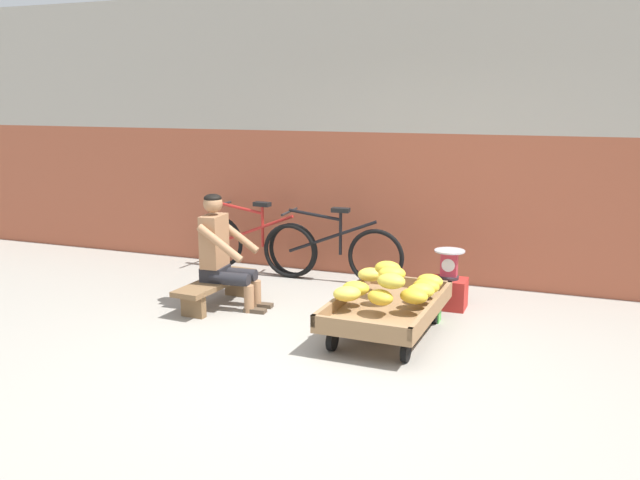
{
  "coord_description": "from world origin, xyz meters",
  "views": [
    {
      "loc": [
        1.84,
        -4.44,
        2.08
      ],
      "look_at": [
        -0.37,
        1.31,
        0.75
      ],
      "focal_mm": 37.68,
      "sensor_mm": 36.0,
      "label": 1
    }
  ],
  "objects_px": {
    "weighing_scale": "(449,264)",
    "bicycle_far_left": "(332,251)",
    "vendor_seated": "(223,252)",
    "bicycle_near_left": "(255,243)",
    "shopping_bag": "(431,309)",
    "low_bench": "(216,287)",
    "banana_cart": "(387,310)",
    "plastic_crate": "(448,293)"
  },
  "relations": [
    {
      "from": "bicycle_near_left",
      "to": "plastic_crate",
      "type": "bearing_deg",
      "value": -13.57
    },
    {
      "from": "weighing_scale",
      "to": "bicycle_near_left",
      "type": "bearing_deg",
      "value": 166.41
    },
    {
      "from": "plastic_crate",
      "to": "low_bench",
      "type": "bearing_deg",
      "value": -160.75
    },
    {
      "from": "plastic_crate",
      "to": "bicycle_near_left",
      "type": "bearing_deg",
      "value": 166.43
    },
    {
      "from": "low_bench",
      "to": "bicycle_far_left",
      "type": "distance_m",
      "value": 1.5
    },
    {
      "from": "plastic_crate",
      "to": "weighing_scale",
      "type": "height_order",
      "value": "weighing_scale"
    },
    {
      "from": "low_bench",
      "to": "plastic_crate",
      "type": "relative_size",
      "value": 3.11
    },
    {
      "from": "banana_cart",
      "to": "bicycle_near_left",
      "type": "xyz_separation_m",
      "value": [
        -2.07,
        1.58,
        0.11
      ]
    },
    {
      "from": "banana_cart",
      "to": "plastic_crate",
      "type": "distance_m",
      "value": 1.06
    },
    {
      "from": "banana_cart",
      "to": "low_bench",
      "type": "xyz_separation_m",
      "value": [
        -1.84,
        0.23,
        -0.04
      ]
    },
    {
      "from": "weighing_scale",
      "to": "bicycle_far_left",
      "type": "relative_size",
      "value": 0.18
    },
    {
      "from": "low_bench",
      "to": "shopping_bag",
      "type": "bearing_deg",
      "value": 8.29
    },
    {
      "from": "low_bench",
      "to": "shopping_bag",
      "type": "relative_size",
      "value": 4.66
    },
    {
      "from": "weighing_scale",
      "to": "plastic_crate",
      "type": "bearing_deg",
      "value": 90.0
    },
    {
      "from": "low_bench",
      "to": "weighing_scale",
      "type": "height_order",
      "value": "weighing_scale"
    },
    {
      "from": "low_bench",
      "to": "shopping_bag",
      "type": "distance_m",
      "value": 2.15
    },
    {
      "from": "bicycle_near_left",
      "to": "shopping_bag",
      "type": "xyz_separation_m",
      "value": [
        2.34,
        -1.04,
        -0.23
      ]
    },
    {
      "from": "plastic_crate",
      "to": "bicycle_near_left",
      "type": "distance_m",
      "value": 2.5
    },
    {
      "from": "banana_cart",
      "to": "bicycle_far_left",
      "type": "relative_size",
      "value": 0.88
    },
    {
      "from": "plastic_crate",
      "to": "bicycle_far_left",
      "type": "xyz_separation_m",
      "value": [
        -1.42,
        0.51,
        0.2
      ]
    },
    {
      "from": "banana_cart",
      "to": "plastic_crate",
      "type": "xyz_separation_m",
      "value": [
        0.35,
        1.0,
        -0.09
      ]
    },
    {
      "from": "vendor_seated",
      "to": "weighing_scale",
      "type": "xyz_separation_m",
      "value": [
        2.11,
        0.76,
        -0.11
      ]
    },
    {
      "from": "banana_cart",
      "to": "shopping_bag",
      "type": "xyz_separation_m",
      "value": [
        0.28,
        0.54,
        -0.12
      ]
    },
    {
      "from": "low_bench",
      "to": "plastic_crate",
      "type": "bearing_deg",
      "value": 19.25
    },
    {
      "from": "bicycle_near_left",
      "to": "shopping_bag",
      "type": "relative_size",
      "value": 6.9
    },
    {
      "from": "banana_cart",
      "to": "weighing_scale",
      "type": "bearing_deg",
      "value": 70.48
    },
    {
      "from": "weighing_scale",
      "to": "shopping_bag",
      "type": "height_order",
      "value": "weighing_scale"
    },
    {
      "from": "low_bench",
      "to": "vendor_seated",
      "type": "bearing_deg",
      "value": 3.84
    },
    {
      "from": "low_bench",
      "to": "bicycle_near_left",
      "type": "distance_m",
      "value": 1.38
    },
    {
      "from": "low_bench",
      "to": "bicycle_far_left",
      "type": "relative_size",
      "value": 0.67
    },
    {
      "from": "banana_cart",
      "to": "bicycle_far_left",
      "type": "bearing_deg",
      "value": 125.34
    },
    {
      "from": "weighing_scale",
      "to": "banana_cart",
      "type": "bearing_deg",
      "value": -109.52
    },
    {
      "from": "plastic_crate",
      "to": "weighing_scale",
      "type": "distance_m",
      "value": 0.3
    },
    {
      "from": "vendor_seated",
      "to": "bicycle_far_left",
      "type": "bearing_deg",
      "value": 61.54
    },
    {
      "from": "weighing_scale",
      "to": "shopping_bag",
      "type": "bearing_deg",
      "value": -99.5
    },
    {
      "from": "vendor_seated",
      "to": "banana_cart",
      "type": "bearing_deg",
      "value": -7.72
    },
    {
      "from": "vendor_seated",
      "to": "bicycle_near_left",
      "type": "bearing_deg",
      "value": 103.02
    },
    {
      "from": "bicycle_near_left",
      "to": "bicycle_far_left",
      "type": "bearing_deg",
      "value": -4.43
    },
    {
      "from": "low_bench",
      "to": "banana_cart",
      "type": "bearing_deg",
      "value": -7.17
    },
    {
      "from": "weighing_scale",
      "to": "bicycle_far_left",
      "type": "bearing_deg",
      "value": 160.34
    },
    {
      "from": "bicycle_near_left",
      "to": "banana_cart",
      "type": "bearing_deg",
      "value": -37.46
    },
    {
      "from": "plastic_crate",
      "to": "bicycle_far_left",
      "type": "height_order",
      "value": "bicycle_far_left"
    }
  ]
}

